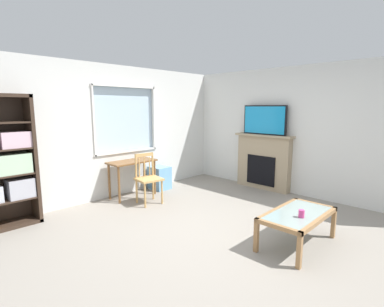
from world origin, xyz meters
The scene contains 11 objects.
ground centered at (0.00, 0.00, -0.01)m, with size 6.13×6.01×0.02m, color gray.
wall_back_with_window centered at (-0.03, 2.51, 1.23)m, with size 5.13×0.15×2.51m.
wall_right centered at (2.63, 0.00, 1.25)m, with size 0.12×5.21×2.51m, color silver.
bookshelf centered at (-1.92, 2.27, 0.90)m, with size 0.90×0.38×1.91m.
desk_under_window centered at (0.20, 2.16, 0.59)m, with size 0.91×0.44×0.71m.
wooden_chair centered at (0.18, 1.64, 0.46)m, with size 0.48×0.46×0.90m.
plastic_drawer_unit centered at (0.90, 2.21, 0.24)m, with size 0.35×0.40×0.48m, color #72ADDB.
fireplace centered at (2.47, 0.66, 0.58)m, with size 0.26×1.28×1.16m.
tv centered at (2.45, 0.66, 1.46)m, with size 0.06×0.97×0.60m.
coffee_table centered at (0.52, -0.99, 0.36)m, with size 1.10×0.58×0.42m.
sippy_cup centered at (0.39, -1.09, 0.47)m, with size 0.07×0.07×0.09m, color #DB3D84.
Camera 1 is at (-2.86, -2.44, 1.73)m, focal length 26.84 mm.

